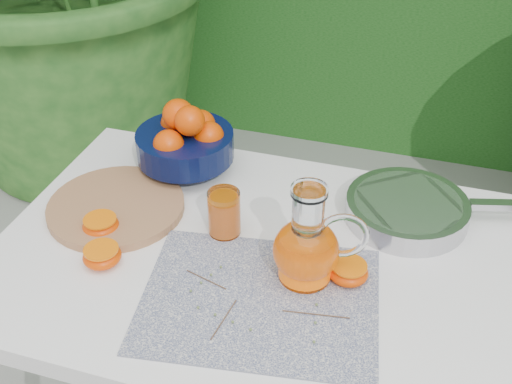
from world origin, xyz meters
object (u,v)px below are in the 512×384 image
(juice_pitcher, at_px, (307,248))
(saute_pan, at_px, (409,209))
(white_table, at_px, (253,284))
(cutting_board, at_px, (116,207))
(fruit_bowl, at_px, (186,139))

(juice_pitcher, distance_m, saute_pan, 0.29)
(white_table, relative_size, saute_pan, 2.19)
(cutting_board, xyz_separation_m, saute_pan, (0.59, 0.15, 0.02))
(white_table, height_order, fruit_bowl, fruit_bowl)
(cutting_board, height_order, fruit_bowl, fruit_bowl)
(cutting_board, relative_size, juice_pitcher, 1.44)
(cutting_board, bearing_deg, saute_pan, 14.61)
(fruit_bowl, xyz_separation_m, juice_pitcher, (0.34, -0.27, -0.01))
(fruit_bowl, height_order, juice_pitcher, juice_pitcher)
(white_table, bearing_deg, saute_pan, 35.89)
(cutting_board, xyz_separation_m, juice_pitcher, (0.43, -0.08, 0.06))
(white_table, bearing_deg, cutting_board, 172.02)
(white_table, xyz_separation_m, juice_pitcher, (0.11, -0.04, 0.15))
(white_table, xyz_separation_m, fruit_bowl, (-0.23, 0.24, 0.16))
(cutting_board, relative_size, fruit_bowl, 1.04)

